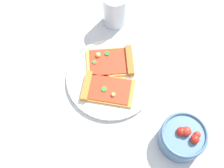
{
  "coord_description": "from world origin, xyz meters",
  "views": [
    {
      "loc": [
        0.26,
        -0.31,
        0.85
      ],
      "look_at": [
        -0.01,
        -0.04,
        0.03
      ],
      "focal_mm": 49.04,
      "sensor_mm": 36.0,
      "label": 1
    }
  ],
  "objects": [
    {
      "name": "ground_plane",
      "position": [
        0.0,
        0.0,
        0.0
      ],
      "size": [
        2.4,
        2.4,
        0.0
      ],
      "primitive_type": "plane",
      "color": "silver",
      "rests_on": "ground"
    },
    {
      "name": "plate",
      "position": [
        -0.04,
        -0.03,
        0.01
      ],
      "size": [
        0.27,
        0.27,
        0.01
      ],
      "primitive_type": "cylinder",
      "color": "white",
      "rests_on": "ground_plane"
    },
    {
      "name": "pizza_slice_near",
      "position": [
        -0.07,
        0.02,
        0.02
      ],
      "size": [
        0.17,
        0.17,
        0.02
      ],
      "color": "gold",
      "rests_on": "plate"
    },
    {
      "name": "pizza_slice_far",
      "position": [
        -0.02,
        -0.07,
        0.02
      ],
      "size": [
        0.18,
        0.16,
        0.02
      ],
      "color": "gold",
      "rests_on": "plate"
    },
    {
      "name": "salad_bowl",
      "position": [
        0.24,
        -0.02,
        0.04
      ],
      "size": [
        0.13,
        0.13,
        0.08
      ],
      "color": "#4C7299",
      "rests_on": "ground_plane"
    },
    {
      "name": "soda_glass",
      "position": [
        -0.18,
        0.14,
        0.06
      ],
      "size": [
        0.08,
        0.08,
        0.12
      ],
      "color": "silver",
      "rests_on": "ground_plane"
    },
    {
      "name": "paper_napkin",
      "position": [
        -0.07,
        -0.27,
        0.0
      ],
      "size": [
        0.14,
        0.16,
        0.0
      ],
      "primitive_type": "cube",
      "rotation": [
        0.0,
        0.0,
        0.14
      ],
      "color": "white",
      "rests_on": "ground_plane"
    }
  ]
}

